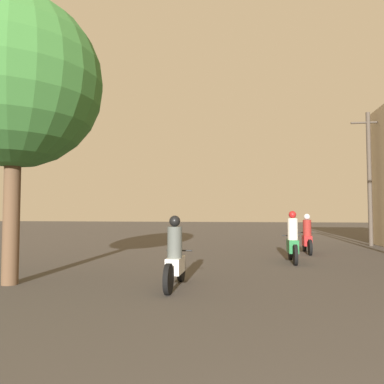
{
  "coord_description": "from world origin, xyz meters",
  "views": [
    {
      "loc": [
        -0.7,
        -0.64,
        1.63
      ],
      "look_at": [
        -3.38,
        17.16,
        2.59
      ],
      "focal_mm": 35.0,
      "sensor_mm": 36.0,
      "label": 1
    }
  ],
  "objects_px": {
    "motorcycle_white": "(175,259)",
    "motorcycle_red": "(307,237)",
    "motorcycle_green": "(293,242)",
    "utility_pole_far": "(369,175)",
    "street_tree": "(15,83)"
  },
  "relations": [
    {
      "from": "motorcycle_white",
      "to": "motorcycle_red",
      "type": "bearing_deg",
      "value": 53.46
    },
    {
      "from": "utility_pole_far",
      "to": "motorcycle_red",
      "type": "bearing_deg",
      "value": -132.77
    },
    {
      "from": "street_tree",
      "to": "utility_pole_far",
      "type": "bearing_deg",
      "value": 45.53
    },
    {
      "from": "motorcycle_white",
      "to": "street_tree",
      "type": "relative_size",
      "value": 0.31
    },
    {
      "from": "motorcycle_white",
      "to": "motorcycle_red",
      "type": "xyz_separation_m",
      "value": [
        3.86,
        7.33,
        0.01
      ]
    },
    {
      "from": "motorcycle_red",
      "to": "utility_pole_far",
      "type": "distance_m",
      "value": 5.91
    },
    {
      "from": "motorcycle_green",
      "to": "motorcycle_white",
      "type": "bearing_deg",
      "value": -115.13
    },
    {
      "from": "motorcycle_green",
      "to": "utility_pole_far",
      "type": "height_order",
      "value": "utility_pole_far"
    },
    {
      "from": "motorcycle_white",
      "to": "motorcycle_red",
      "type": "distance_m",
      "value": 8.28
    },
    {
      "from": "motorcycle_green",
      "to": "street_tree",
      "type": "relative_size",
      "value": 0.31
    },
    {
      "from": "utility_pole_far",
      "to": "street_tree",
      "type": "xyz_separation_m",
      "value": [
        -11.15,
        -11.36,
        1.21
      ]
    },
    {
      "from": "motorcycle_red",
      "to": "motorcycle_white",
      "type": "bearing_deg",
      "value": -125.69
    },
    {
      "from": "motorcycle_white",
      "to": "utility_pole_far",
      "type": "height_order",
      "value": "utility_pole_far"
    },
    {
      "from": "utility_pole_far",
      "to": "motorcycle_green",
      "type": "bearing_deg",
      "value": -123.66
    },
    {
      "from": "motorcycle_green",
      "to": "utility_pole_far",
      "type": "relative_size",
      "value": 0.32
    }
  ]
}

